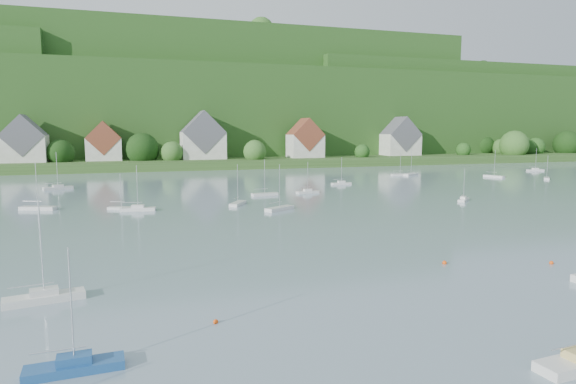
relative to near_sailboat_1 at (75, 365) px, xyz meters
The scene contains 13 objects.
far_shore_strip 172.06m from the near_sailboat_1, 81.71° to the left, with size 600.00×60.00×3.00m, color #2E4E1D.
forested_ridge 241.20m from the near_sailboat_1, 83.98° to the left, with size 620.00×181.22×69.89m.
village_building_0 160.39m from the near_sailboat_1, 100.87° to the left, with size 14.00×10.40×16.00m.
village_building_1 159.56m from the near_sailboat_1, 91.87° to the left, with size 12.00×9.36×14.00m.
village_building_2 161.34m from the near_sailboat_1, 79.34° to the left, with size 16.00×11.44×18.00m.
village_building_3 171.38m from the near_sailboat_1, 65.93° to the left, with size 13.00×10.40×15.50m.
village_building_4 197.35m from the near_sailboat_1, 54.39° to the left, with size 15.00×10.40×16.50m.
near_sailboat_1 is the anchor object (origin of this frame).
near_sailboat_6 13.92m from the near_sailboat_1, 104.79° to the left, with size 6.31×2.83×8.23m.
mooring_buoy_0 10.14m from the near_sailboat_1, 28.21° to the left, with size 0.38×0.38×0.38m, color #FA500D.
mooring_buoy_2 45.92m from the near_sailboat_1, 12.61° to the left, with size 0.43×0.43×0.43m, color #FA500D.
mooring_buoy_3 36.75m from the near_sailboat_1, 21.38° to the left, with size 0.46×0.46×0.46m, color #FA500D.
far_sailboat_cluster 88.18m from the near_sailboat_1, 69.99° to the left, with size 202.28×62.77×8.71m.
Camera 1 is at (-21.30, 0.29, 13.83)m, focal length 30.94 mm.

